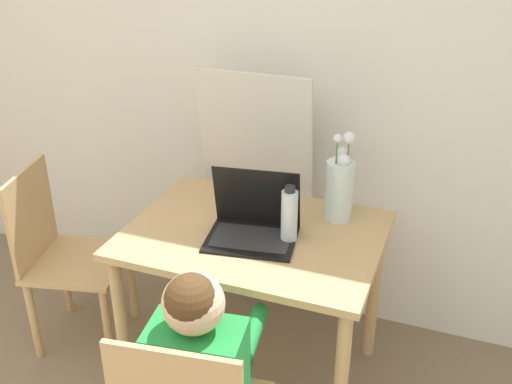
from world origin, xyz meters
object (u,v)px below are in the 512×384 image
Objects in this scene: laptop at (254,221)px; water_bottle at (289,216)px; chair_spare at (64,256)px; flower_vase at (340,186)px; person_seated at (203,360)px.

laptop reaches higher than water_bottle.
chair_spare is 3.71× the size of water_bottle.
water_bottle is (-0.13, -0.24, -0.04)m from flower_vase.
laptop is at bearing -92.55° from person_seated.
flower_vase is 1.61× the size of water_bottle.
laptop is (0.90, 0.03, 0.34)m from chair_spare.
person_seated reaches higher than chair_spare.
laptop is 1.00× the size of flower_vase.
chair_spare is 1.11m from water_bottle.
flower_vase is 0.28m from water_bottle.
flower_vase is (1.17, 0.27, 0.43)m from chair_spare.
chair_spare is at bearing -37.95° from person_seated.
chair_spare is 0.89× the size of person_seated.
flower_vase is at bearing -112.41° from person_seated.
laptop is 0.15m from water_bottle.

